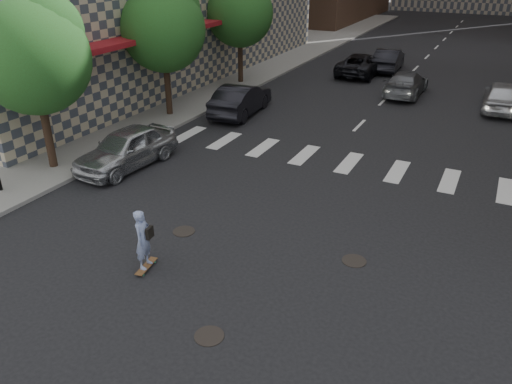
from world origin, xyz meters
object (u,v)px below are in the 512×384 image
tree_c (241,9)px  traffic_car_a (241,99)px  tree_a (36,52)px  traffic_car_b (406,83)px  traffic_car_e (388,60)px  skateboarder (143,239)px  traffic_car_d (503,96)px  silver_sedan (126,148)px  tree_b (165,25)px  traffic_car_c (362,64)px

tree_c → traffic_car_a: tree_c is taller
tree_a → traffic_car_a: (3.19, 9.86, -3.83)m
traffic_car_b → traffic_car_e: size_ratio=1.02×
tree_a → skateboarder: size_ratio=3.62×
traffic_car_e → traffic_car_d: bearing=133.8°
skateboarder → traffic_car_d: bearing=60.4°
tree_a → silver_sedan: (2.45, 1.44, -3.85)m
skateboarder → traffic_car_a: 14.67m
tree_b → traffic_car_c: (6.38, 13.86, -3.90)m
silver_sedan → traffic_car_e: bearing=81.3°
skateboarder → silver_sedan: skateboarder is taller
traffic_car_e → skateboarder: bearing=85.9°
tree_c → traffic_car_d: 16.15m
silver_sedan → traffic_car_d: size_ratio=0.98×
tree_b → traffic_car_e: bearing=64.3°
silver_sedan → traffic_car_b: 18.16m
tree_a → traffic_car_c: size_ratio=1.23×
tree_a → traffic_car_a: bearing=72.1°
traffic_car_d → traffic_car_e: traffic_car_d is taller
traffic_car_a → tree_a: bearing=67.0°
traffic_car_a → traffic_car_d: bearing=-155.5°
skateboarder → silver_sedan: (-5.22, 5.54, -0.16)m
tree_c → traffic_car_d: bearing=3.4°
tree_b → traffic_car_c: tree_b is taller
traffic_car_e → tree_b: bearing=60.4°
traffic_car_b → traffic_car_c: 5.63m
traffic_car_a → tree_c: bearing=-67.6°
traffic_car_d → tree_c: bearing=1.3°
traffic_car_d → traffic_car_c: bearing=-30.1°
tree_a → tree_b: bearing=90.0°
skateboarder → traffic_car_b: size_ratio=0.37×
tree_b → silver_sedan: 7.99m
silver_sedan → traffic_car_c: 20.80m
traffic_car_a → traffic_car_c: bearing=-109.9°
tree_b → traffic_car_d: (15.66, 8.92, -3.83)m
silver_sedan → traffic_car_a: bearing=89.4°
traffic_car_a → traffic_car_d: (12.47, 7.06, 0.00)m
tree_b → traffic_car_a: tree_b is taller
tree_c → skateboarder: bearing=-69.1°
silver_sedan → traffic_car_b: (7.84, 16.38, -0.09)m
skateboarder → traffic_car_a: skateboarder is taller
tree_c → tree_a: bearing=-90.0°
tree_a → traffic_car_a: 11.05m
skateboarder → traffic_car_e: size_ratio=0.38×
tree_a → traffic_car_b: 20.96m
skateboarder → traffic_car_b: (2.62, 21.92, -0.24)m
tree_b → traffic_car_d: tree_b is taller
traffic_car_b → silver_sedan: bearing=65.0°
traffic_car_e → traffic_car_b: bearing=108.2°
tree_a → silver_sedan: size_ratio=1.40×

